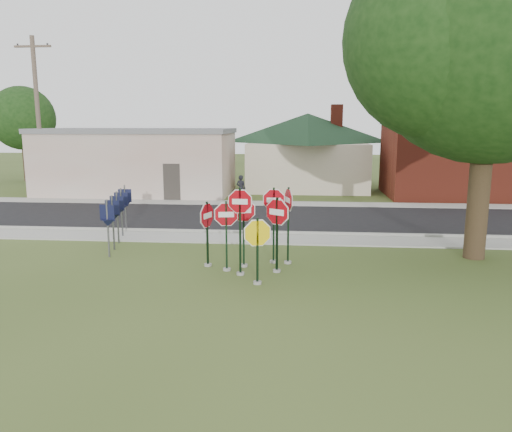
# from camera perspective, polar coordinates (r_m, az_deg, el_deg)

# --- Properties ---
(ground) EXTENTS (120.00, 120.00, 0.00)m
(ground) POSITION_cam_1_polar(r_m,az_deg,el_deg) (14.47, -1.21, -7.76)
(ground) COLOR #384B1C
(ground) RESTS_ON ground
(sidewalk_near) EXTENTS (60.00, 1.60, 0.06)m
(sidewalk_near) POSITION_cam_1_polar(r_m,az_deg,el_deg) (19.74, 0.52, -2.65)
(sidewalk_near) COLOR #999991
(sidewalk_near) RESTS_ON ground
(road) EXTENTS (60.00, 7.00, 0.04)m
(road) POSITION_cam_1_polar(r_m,az_deg,el_deg) (24.13, 1.36, -0.23)
(road) COLOR black
(road) RESTS_ON ground
(sidewalk_far) EXTENTS (60.00, 1.60, 0.06)m
(sidewalk_far) POSITION_cam_1_polar(r_m,az_deg,el_deg) (28.36, 1.92, 1.42)
(sidewalk_far) COLOR #999991
(sidewalk_far) RESTS_ON ground
(curb) EXTENTS (60.00, 0.20, 0.14)m
(curb) POSITION_cam_1_polar(r_m,az_deg,el_deg) (20.70, 0.74, -1.91)
(curb) COLOR #999991
(curb) RESTS_ON ground
(stop_sign_center) EXTENTS (1.01, 0.24, 2.77)m
(stop_sign_center) POSITION_cam_1_polar(r_m,az_deg,el_deg) (14.89, -1.83, -0.40)
(stop_sign_center) COLOR gray
(stop_sign_center) RESTS_ON ground
(stop_sign_yellow) EXTENTS (1.04, 0.33, 2.04)m
(stop_sign_yellow) POSITION_cam_1_polar(r_m,az_deg,el_deg) (14.14, 0.16, -3.15)
(stop_sign_yellow) COLOR gray
(stop_sign_yellow) RESTS_ON ground
(stop_sign_left) EXTENTS (1.02, 0.24, 2.31)m
(stop_sign_left) POSITION_cam_1_polar(r_m,az_deg,el_deg) (15.41, -3.41, -1.25)
(stop_sign_left) COLOR gray
(stop_sign_left) RESTS_ON ground
(stop_sign_right) EXTENTS (0.97, 0.60, 2.46)m
(stop_sign_right) POSITION_cam_1_polar(r_m,az_deg,el_deg) (15.22, 2.42, -0.92)
(stop_sign_right) COLOR gray
(stop_sign_right) RESTS_ON ground
(stop_sign_back_right) EXTENTS (1.00, 0.24, 2.60)m
(stop_sign_back_right) POSITION_cam_1_polar(r_m,az_deg,el_deg) (16.23, 2.04, 0.10)
(stop_sign_back_right) COLOR gray
(stop_sign_back_right) RESTS_ON ground
(stop_sign_back_left) EXTENTS (1.03, 0.24, 2.36)m
(stop_sign_back_left) POSITION_cam_1_polar(r_m,az_deg,el_deg) (15.80, -1.42, -0.80)
(stop_sign_back_left) COLOR gray
(stop_sign_back_left) RESTS_ON ground
(stop_sign_far_right) EXTENTS (0.34, 0.97, 2.63)m
(stop_sign_far_right) POSITION_cam_1_polar(r_m,az_deg,el_deg) (16.16, 3.71, 0.13)
(stop_sign_far_right) COLOR gray
(stop_sign_far_right) RESTS_ON ground
(stop_sign_far_left) EXTENTS (0.37, 1.06, 2.22)m
(stop_sign_far_left) POSITION_cam_1_polar(r_m,az_deg,el_deg) (15.95, -5.60, -1.08)
(stop_sign_far_left) COLOR gray
(stop_sign_far_left) RESTS_ON ground
(route_sign_row) EXTENTS (1.43, 4.63, 2.00)m
(route_sign_row) POSITION_cam_1_polar(r_m,az_deg,el_deg) (19.71, -15.56, 0.47)
(route_sign_row) COLOR #59595E
(route_sign_row) RESTS_ON ground
(building_stucco) EXTENTS (12.20, 6.20, 4.20)m
(building_stucco) POSITION_cam_1_polar(r_m,az_deg,el_deg) (33.43, -13.38, 6.20)
(building_stucco) COLOR beige
(building_stucco) RESTS_ON ground
(building_house) EXTENTS (11.60, 11.60, 6.20)m
(building_house) POSITION_cam_1_polar(r_m,az_deg,el_deg) (35.67, 5.90, 9.10)
(building_house) COLOR beige
(building_house) RESTS_ON ground
(building_brick) EXTENTS (10.20, 6.20, 4.75)m
(building_brick) POSITION_cam_1_polar(r_m,az_deg,el_deg) (33.89, 23.19, 6.12)
(building_brick) COLOR maroon
(building_brick) RESTS_ON ground
(oak_tree) EXTENTS (11.95, 11.35, 11.56)m
(oak_tree) POSITION_cam_1_polar(r_m,az_deg,el_deg) (18.39, 25.38, 18.44)
(oak_tree) COLOR #2E2114
(oak_tree) RESTS_ON ground
(utility_pole_near) EXTENTS (2.20, 0.26, 9.50)m
(utility_pole_near) POSITION_cam_1_polar(r_m,az_deg,el_deg) (32.76, -23.64, 10.46)
(utility_pole_near) COLOR brown
(utility_pole_near) RESTS_ON ground
(bg_tree_left) EXTENTS (4.90, 4.90, 7.35)m
(bg_tree_left) POSITION_cam_1_polar(r_m,az_deg,el_deg) (43.36, -25.12, 10.06)
(bg_tree_left) COLOR #2E2114
(bg_tree_left) RESTS_ON ground
(pedestrian) EXTENTS (0.68, 0.57, 1.58)m
(pedestrian) POSITION_cam_1_polar(r_m,az_deg,el_deg) (28.46, -1.72, 3.13)
(pedestrian) COLOR black
(pedestrian) RESTS_ON sidewalk_far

